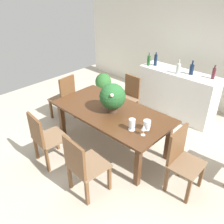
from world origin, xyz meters
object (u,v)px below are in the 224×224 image
object	(u,v)px
kitchen_counter	(176,94)
wine_bottle_dark	(149,60)
crystal_vase_left	(147,124)
wine_bottle_clear	(156,60)
wine_bottle_tall	(192,69)
wine_bottle_green	(214,73)
potted_plant_floor	(103,83)
dining_table	(111,115)
wine_glass	(144,128)
chair_near_right	(82,164)
flower_centerpiece	(112,97)
chair_near_left	(44,137)
chair_head_end	(65,97)
chair_foot_end	(181,157)
crystal_vase_center_near	(132,124)
wine_bottle_amber	(178,68)
chair_far_left	(129,95)
crystal_vase_right	(115,95)

from	to	relation	value
kitchen_counter	wine_bottle_dark	distance (m)	0.92
crystal_vase_left	wine_bottle_clear	world-z (taller)	wine_bottle_clear
crystal_vase_left	wine_bottle_tall	world-z (taller)	wine_bottle_tall
wine_bottle_green	potted_plant_floor	world-z (taller)	wine_bottle_green
dining_table	wine_glass	size ratio (longest dim) A/B	12.72
wine_bottle_dark	chair_near_right	bearing A→B (deg)	-70.82
chair_near_right	crystal_vase_left	bearing A→B (deg)	-103.27
flower_centerpiece	chair_near_left	bearing A→B (deg)	-116.04
chair_head_end	wine_bottle_green	size ratio (longest dim) A/B	3.65
crystal_vase_left	chair_foot_end	bearing A→B (deg)	4.14
chair_near_right	crystal_vase_center_near	bearing A→B (deg)	-96.68
flower_centerpiece	wine_bottle_amber	bearing A→B (deg)	83.29
chair_near_left	wine_glass	xyz separation A→B (m)	(1.27, 0.84, 0.34)
kitchen_counter	chair_near_left	bearing A→B (deg)	-103.27
flower_centerpiece	wine_bottle_tall	distance (m)	1.87
chair_near_left	chair_far_left	bearing A→B (deg)	-84.63
chair_far_left	chair_foot_end	bearing A→B (deg)	-28.44
chair_near_left	crystal_vase_left	bearing A→B (deg)	-135.51
wine_bottle_amber	wine_bottle_green	world-z (taller)	wine_bottle_amber
chair_near_left	potted_plant_floor	bearing A→B (deg)	-58.21
dining_table	wine_bottle_green	world-z (taller)	wine_bottle_green
chair_near_right	wine_bottle_amber	bearing A→B (deg)	-81.44
chair_far_left	wine_bottle_green	xyz separation A→B (m)	(1.30, 0.88, 0.59)
wine_bottle_tall	dining_table	bearing A→B (deg)	-103.54
wine_glass	wine_bottle_amber	bearing A→B (deg)	107.14
wine_bottle_tall	wine_bottle_dark	bearing A→B (deg)	-171.66
crystal_vase_center_near	flower_centerpiece	bearing A→B (deg)	161.03
wine_bottle_dark	wine_bottle_tall	bearing A→B (deg)	8.34
chair_near_right	kitchen_counter	world-z (taller)	kitchen_counter
dining_table	kitchen_counter	size ratio (longest dim) A/B	1.23
chair_far_left	crystal_vase_center_near	bearing A→B (deg)	-47.82
dining_table	wine_glass	bearing A→B (deg)	-13.45
crystal_vase_center_near	wine_bottle_amber	size ratio (longest dim) A/B	0.63
wine_bottle_amber	wine_bottle_tall	xyz separation A→B (m)	(0.21, 0.15, -0.00)
wine_bottle_amber	wine_bottle_green	size ratio (longest dim) A/B	1.07
chair_head_end	flower_centerpiece	distance (m)	1.43
wine_bottle_clear	wine_glass	bearing A→B (deg)	-58.93
crystal_vase_left	wine_bottle_amber	size ratio (longest dim) A/B	0.52
flower_centerpiece	wine_glass	world-z (taller)	flower_centerpiece
chair_near_left	wine_glass	world-z (taller)	chair_near_left
crystal_vase_right	potted_plant_floor	world-z (taller)	crystal_vase_right
chair_far_left	wine_bottle_green	distance (m)	1.68
crystal_vase_center_near	wine_bottle_clear	world-z (taller)	wine_bottle_clear
chair_near_right	wine_bottle_dark	xyz separation A→B (m)	(-0.94, 2.72, 0.57)
chair_near_right	crystal_vase_right	size ratio (longest dim) A/B	5.12
wine_bottle_amber	potted_plant_floor	distance (m)	2.09
wine_bottle_dark	wine_bottle_amber	bearing A→B (deg)	-0.85
potted_plant_floor	chair_far_left	bearing A→B (deg)	-20.02
wine_glass	chair_far_left	bearing A→B (deg)	136.21
chair_foot_end	crystal_vase_center_near	xyz separation A→B (m)	(-0.73, -0.20, 0.32)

